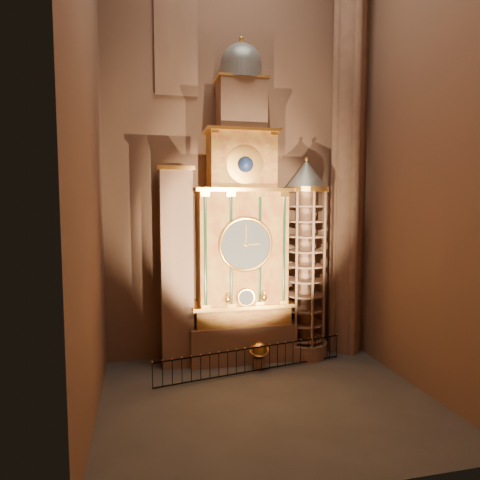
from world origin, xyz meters
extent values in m
plane|color=#383330|center=(0.00, 0.00, 0.00)|extent=(14.00, 14.00, 0.00)
plane|color=brown|center=(0.00, 6.00, 11.00)|extent=(22.00, 0.00, 22.00)
plane|color=brown|center=(-7.00, 0.00, 11.00)|extent=(0.00, 22.00, 22.00)
plane|color=brown|center=(7.00, 0.00, 11.00)|extent=(0.00, 22.00, 22.00)
cube|color=#8C634C|center=(0.00, 5.00, 1.00)|extent=(5.60, 2.20, 2.00)
cube|color=maroon|center=(0.00, 5.00, 2.50)|extent=(5.00, 2.00, 1.00)
cube|color=#FFB54B|center=(0.00, 4.95, 3.05)|extent=(5.40, 2.30, 0.18)
cube|color=maroon|center=(0.00, 5.00, 6.00)|extent=(4.60, 2.00, 6.00)
cylinder|color=black|center=(-2.05, 4.14, 6.00)|extent=(0.32, 0.32, 5.60)
cylinder|color=black|center=(-0.75, 4.14, 6.00)|extent=(0.32, 0.32, 5.60)
cylinder|color=black|center=(0.75, 4.14, 6.00)|extent=(0.32, 0.32, 5.60)
cylinder|color=black|center=(2.05, 4.14, 6.00)|extent=(0.32, 0.32, 5.60)
cube|color=#FFB54B|center=(0.00, 4.95, 9.05)|extent=(5.00, 2.25, 0.18)
cylinder|color=#2D3033|center=(0.00, 3.99, 6.30)|extent=(2.60, 0.12, 2.60)
torus|color=#FFB54B|center=(0.00, 3.94, 6.30)|extent=(2.80, 0.16, 2.80)
cylinder|color=#FFB54B|center=(0.00, 3.84, 3.60)|extent=(0.90, 0.10, 0.90)
sphere|color=#FFB54B|center=(-0.95, 3.89, 3.55)|extent=(0.36, 0.36, 0.36)
sphere|color=#FFB54B|center=(0.95, 3.89, 3.55)|extent=(0.36, 0.36, 0.36)
cube|color=maroon|center=(0.00, 5.00, 10.50)|extent=(3.40, 1.80, 3.00)
sphere|color=#0D1A44|center=(0.00, 4.09, 10.30)|extent=(0.80, 0.80, 0.80)
cube|color=#FFB54B|center=(0.00, 4.95, 12.05)|extent=(3.80, 2.00, 0.15)
cube|color=#8C634C|center=(0.00, 5.00, 13.30)|extent=(2.40, 1.60, 2.60)
sphere|color=slate|center=(0.00, 5.00, 15.40)|extent=(2.10, 2.10, 2.10)
cylinder|color=#FFB54B|center=(0.00, 5.00, 16.30)|extent=(0.14, 0.14, 0.80)
cube|color=#8C634C|center=(-3.40, 5.00, 5.00)|extent=(1.60, 1.40, 10.00)
cube|color=#FFB54B|center=(-3.40, 4.58, 3.00)|extent=(1.35, 0.10, 2.10)
cube|color=#481E13|center=(-3.40, 4.52, 3.00)|extent=(1.05, 0.04, 1.75)
cube|color=#FFB54B|center=(-3.40, 4.58, 5.60)|extent=(1.35, 0.10, 2.10)
cube|color=#481E13|center=(-3.40, 4.52, 5.60)|extent=(1.05, 0.04, 1.75)
cube|color=#FFB54B|center=(-3.40, 4.58, 8.20)|extent=(1.35, 0.10, 2.10)
cube|color=#481E13|center=(-3.40, 4.52, 8.20)|extent=(1.05, 0.04, 1.75)
cube|color=#FFB54B|center=(-3.40, 5.00, 10.10)|extent=(1.80, 1.60, 0.20)
cylinder|color=#8C634C|center=(3.50, 4.70, 0.40)|extent=(2.50, 2.50, 0.80)
cylinder|color=#8C634C|center=(3.50, 4.70, 4.90)|extent=(0.70, 0.70, 8.20)
cylinder|color=#FFB54B|center=(3.50, 4.70, 9.10)|extent=(2.40, 2.40, 0.25)
cone|color=slate|center=(3.50, 4.70, 9.90)|extent=(2.30, 2.30, 1.50)
sphere|color=#FFB54B|center=(3.50, 4.70, 10.70)|extent=(0.20, 0.20, 0.20)
cylinder|color=#8C634C|center=(6.10, 5.00, 11.00)|extent=(1.60, 1.60, 22.00)
cylinder|color=#8C634C|center=(6.90, 5.00, 11.00)|extent=(0.44, 0.44, 22.00)
cylinder|color=#8C634C|center=(5.30, 5.00, 11.00)|extent=(0.44, 0.44, 22.00)
cylinder|color=#8C634C|center=(6.10, 5.80, 11.00)|extent=(0.44, 0.44, 22.00)
cylinder|color=#8C634C|center=(6.10, 4.20, 11.00)|extent=(0.44, 0.44, 22.00)
cube|color=navy|center=(-3.20, 5.94, 16.50)|extent=(2.00, 0.10, 5.00)
cube|color=#8C634C|center=(-3.20, 5.88, 16.50)|extent=(2.20, 0.06, 5.20)
cylinder|color=#8C634C|center=(0.53, 3.31, 0.31)|extent=(0.52, 0.52, 0.61)
sphere|color=#BA7C34|center=(0.53, 3.31, 1.00)|extent=(0.79, 0.79, 0.79)
torus|color=#BA7C34|center=(0.53, 3.31, 1.00)|extent=(1.12, 1.07, 0.42)
cube|color=black|center=(0.14, 2.94, 1.27)|extent=(9.82, 1.87, 0.05)
cube|color=black|center=(0.14, 2.94, 0.11)|extent=(9.82, 1.87, 0.05)
camera|label=1|loc=(-5.13, -16.86, 8.43)|focal=32.00mm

